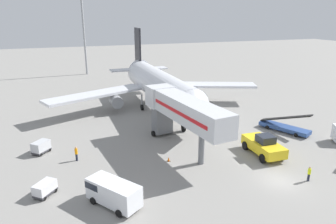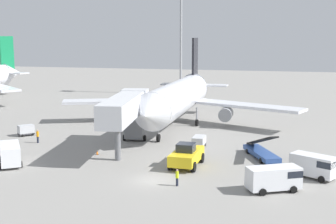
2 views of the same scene
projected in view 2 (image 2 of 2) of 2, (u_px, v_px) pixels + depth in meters
name	position (u px, v px, depth m)	size (l,w,h in m)	color
ground_plane	(152.00, 181.00, 46.63)	(300.00, 300.00, 0.00)	gray
airplane_at_gate	(178.00, 98.00, 74.14)	(39.89, 35.72, 13.89)	silver
jet_bridge	(126.00, 109.00, 58.33)	(5.36, 16.83, 7.06)	silver
pushback_tug	(186.00, 155.00, 51.59)	(3.18, 6.16, 2.65)	yellow
belt_loader_truck	(261.00, 151.00, 55.13)	(4.84, 7.46, 3.41)	#2D4C8E
service_van_far_left	(315.00, 165.00, 47.33)	(4.88, 3.90, 2.36)	white
service_van_far_center	(10.00, 153.00, 52.39)	(4.70, 5.51, 2.30)	white
service_van_rear_right	(275.00, 177.00, 43.40)	(5.31, 4.10, 2.29)	white
baggage_cart_rear_left	(26.00, 130.00, 67.43)	(2.41, 2.48, 1.54)	#38383D
baggage_cart_far_right	(199.00, 141.00, 60.38)	(1.46, 2.69, 1.44)	#38383D
ground_crew_worker_foreground	(38.00, 136.00, 62.87)	(0.39, 0.39, 1.80)	#1E2333
ground_crew_worker_midground	(177.00, 177.00, 44.86)	(0.35, 0.35, 1.66)	#1E2333
safety_cone_alpha	(97.00, 152.00, 56.77)	(0.34, 0.34, 0.52)	black
apron_light_mast	(181.00, 19.00, 112.23)	(2.40, 2.40, 26.36)	#93969B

